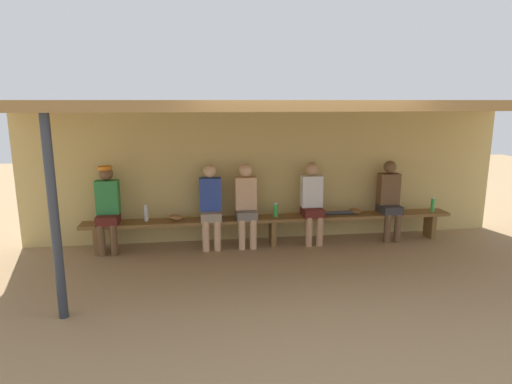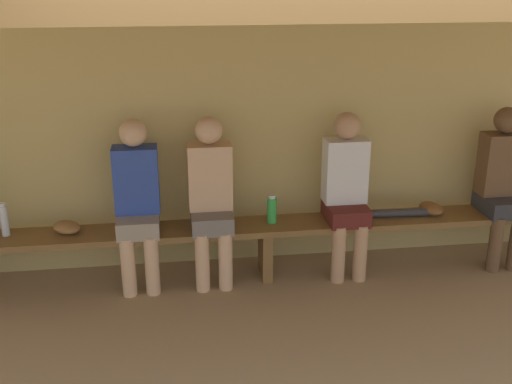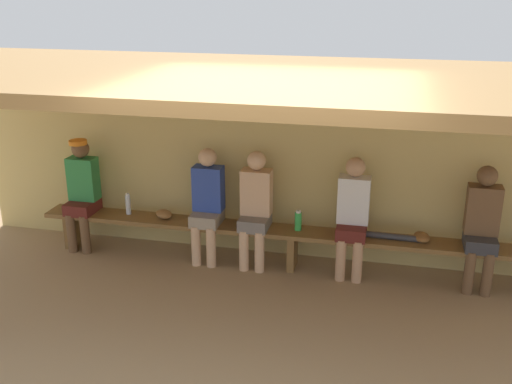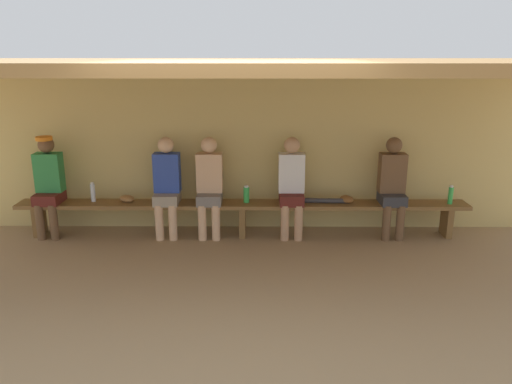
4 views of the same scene
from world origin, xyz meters
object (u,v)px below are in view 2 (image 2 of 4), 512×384
at_px(water_bottle_clear, 4,220).
at_px(baseball_glove_worn, 431,208).
at_px(player_in_red, 211,195).
at_px(baseball_bat, 383,214).
at_px(player_with_sunglasses, 137,198).
at_px(baseball_glove_dark_brown, 67,227).
at_px(water_bottle_orange, 272,209).
at_px(bench, 266,232).
at_px(player_leftmost, 502,181).
at_px(player_rightmost, 346,188).

height_order(water_bottle_clear, baseball_glove_worn, water_bottle_clear).
relative_size(player_in_red, baseball_bat, 1.49).
bearing_deg(baseball_glove_worn, player_with_sunglasses, -100.44).
bearing_deg(baseball_glove_worn, baseball_glove_dark_brown, -101.20).
height_order(water_bottle_orange, baseball_glove_worn, water_bottle_orange).
distance_m(player_with_sunglasses, water_bottle_clear, 1.02).
bearing_deg(player_in_red, baseball_bat, -0.12).
bearing_deg(baseball_glove_worn, water_bottle_clear, -101.39).
height_order(bench, water_bottle_clear, water_bottle_clear).
height_order(bench, player_with_sunglasses, player_with_sunglasses).
distance_m(water_bottle_orange, baseball_bat, 0.93).
bearing_deg(water_bottle_clear, baseball_glove_worn, -0.31).
height_order(player_leftmost, baseball_glove_dark_brown, player_leftmost).
distance_m(bench, player_in_red, 0.55).
bearing_deg(water_bottle_orange, baseball_glove_dark_brown, 179.60).
bearing_deg(player_rightmost, water_bottle_clear, 179.02).
bearing_deg(baseball_bat, player_with_sunglasses, -177.36).
xyz_separation_m(player_in_red, baseball_bat, (1.41, -0.00, -0.24)).
distance_m(player_rightmost, baseball_glove_worn, 0.78).
distance_m(water_bottle_clear, baseball_glove_dark_brown, 0.46).
xyz_separation_m(bench, baseball_glove_worn, (1.40, 0.03, 0.12)).
height_order(player_with_sunglasses, baseball_bat, player_with_sunglasses).
relative_size(water_bottle_orange, baseball_bat, 0.26).
xyz_separation_m(baseball_glove_dark_brown, baseball_glove_worn, (2.95, -0.01, 0.00)).
relative_size(player_with_sunglasses, player_leftmost, 1.00).
bearing_deg(player_leftmost, player_rightmost, 180.00).
xyz_separation_m(player_rightmost, water_bottle_clear, (-2.66, 0.05, -0.14)).
distance_m(player_leftmost, player_in_red, 2.42).
bearing_deg(player_in_red, baseball_glove_dark_brown, 178.31).
relative_size(player_in_red, baseball_glove_worn, 5.56).
height_order(baseball_glove_worn, baseball_bat, baseball_glove_worn).
height_order(bench, player_in_red, player_in_red).
bearing_deg(bench, baseball_bat, -0.00).
relative_size(water_bottle_clear, baseball_glove_dark_brown, 1.10).
relative_size(baseball_glove_worn, baseball_bat, 0.27).
relative_size(player_rightmost, baseball_bat, 1.49).
bearing_deg(baseball_bat, water_bottle_clear, -178.20).
xyz_separation_m(player_with_sunglasses, player_leftmost, (2.98, 0.00, 0.00)).
bearing_deg(player_rightmost, water_bottle_orange, 177.91).
distance_m(player_in_red, baseball_bat, 1.43).
xyz_separation_m(bench, baseball_glove_dark_brown, (-1.55, 0.04, 0.12)).
bearing_deg(baseball_glove_dark_brown, player_leftmost, 40.39).
height_order(player_rightmost, water_bottle_clear, player_rightmost).
xyz_separation_m(player_leftmost, baseball_glove_worn, (-0.59, 0.03, -0.22)).
distance_m(player_with_sunglasses, baseball_bat, 1.99).
height_order(player_with_sunglasses, player_in_red, same).
height_order(player_leftmost, player_in_red, same).
relative_size(player_with_sunglasses, player_in_red, 1.00).
distance_m(bench, water_bottle_orange, 0.19).
distance_m(player_rightmost, player_leftmost, 1.33).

